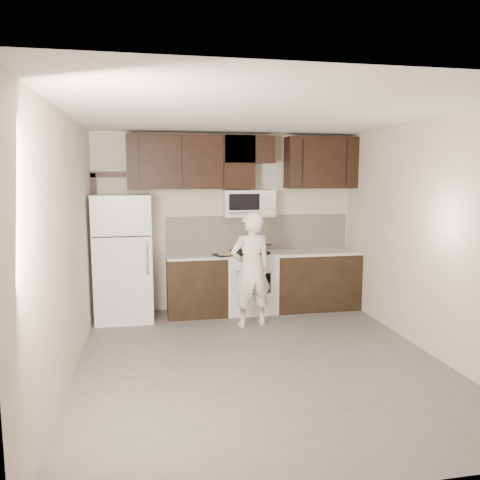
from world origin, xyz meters
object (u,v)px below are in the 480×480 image
object	(u,v)px
stove	(250,282)
microwave	(248,203)
refrigerator	(124,258)
person	(251,269)

from	to	relation	value
stove	microwave	size ratio (longest dim) A/B	1.24
stove	microwave	world-z (taller)	microwave
refrigerator	person	size ratio (longest dim) A/B	1.13
stove	microwave	bearing A→B (deg)	90.10
stove	refrigerator	bearing A→B (deg)	-178.49
microwave	refrigerator	size ratio (longest dim) A/B	0.42
refrigerator	person	world-z (taller)	refrigerator
stove	microwave	xyz separation A→B (m)	(-0.00, 0.12, 1.19)
microwave	stove	bearing A→B (deg)	-89.90
microwave	person	xyz separation A→B (m)	(-0.13, -0.81, -0.86)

